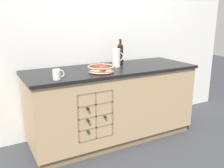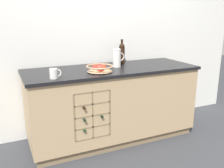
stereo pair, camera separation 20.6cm
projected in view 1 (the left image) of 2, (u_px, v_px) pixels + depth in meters
ground_plane at (112, 137)px, 3.18m from camera, size 14.00×14.00×0.00m
back_wall at (96, 33)px, 3.21m from camera, size 4.40×0.06×2.55m
kitchen_island at (112, 103)px, 3.06m from camera, size 2.04×0.76×0.90m
fruit_bowl at (101, 68)px, 2.70m from camera, size 0.30×0.30×0.08m
white_pitcher at (117, 58)px, 2.99m from camera, size 0.15×0.10×0.22m
ceramic_mug at (57, 74)px, 2.39m from camera, size 0.12×0.08×0.10m
standing_wine_bottle at (120, 53)px, 3.18m from camera, size 0.08×0.08×0.31m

